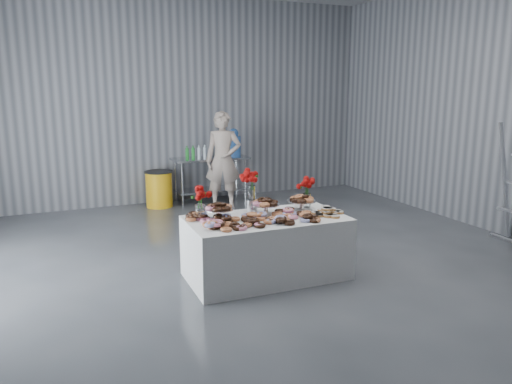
# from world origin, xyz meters

# --- Properties ---
(ground) EXTENTS (9.00, 9.00, 0.00)m
(ground) POSITION_xyz_m (0.00, 0.00, 0.00)
(ground) COLOR #37393E
(ground) RESTS_ON ground
(room_walls) EXTENTS (8.04, 9.04, 4.02)m
(room_walls) POSITION_xyz_m (-0.27, 0.07, 2.64)
(room_walls) COLOR gray
(room_walls) RESTS_ON ground
(display_table) EXTENTS (1.92, 1.04, 0.75)m
(display_table) POSITION_xyz_m (-0.13, -0.00, 0.38)
(display_table) COLOR white
(display_table) RESTS_ON ground
(prep_table) EXTENTS (1.50, 0.60, 0.90)m
(prep_table) POSITION_xyz_m (0.54, 4.10, 0.62)
(prep_table) COLOR silver
(prep_table) RESTS_ON ground
(donut_mounds) EXTENTS (1.82, 0.84, 0.09)m
(donut_mounds) POSITION_xyz_m (-0.13, -0.05, 0.80)
(donut_mounds) COLOR #C07646
(donut_mounds) RESTS_ON display_table
(cake_stand_left) EXTENTS (0.36, 0.36, 0.17)m
(cake_stand_left) POSITION_xyz_m (-0.68, 0.16, 0.89)
(cake_stand_left) COLOR silver
(cake_stand_left) RESTS_ON display_table
(cake_stand_mid) EXTENTS (0.36, 0.36, 0.17)m
(cake_stand_mid) POSITION_xyz_m (-0.08, 0.15, 0.89)
(cake_stand_mid) COLOR silver
(cake_stand_mid) RESTS_ON display_table
(cake_stand_right) EXTENTS (0.36, 0.36, 0.17)m
(cake_stand_right) POSITION_xyz_m (0.42, 0.14, 0.89)
(cake_stand_right) COLOR silver
(cake_stand_right) RESTS_ON display_table
(danish_pile) EXTENTS (0.48, 0.48, 0.11)m
(danish_pile) POSITION_xyz_m (0.61, -0.17, 0.81)
(danish_pile) COLOR silver
(danish_pile) RESTS_ON display_table
(bouquet_left) EXTENTS (0.26, 0.26, 0.42)m
(bouquet_left) POSITION_xyz_m (-0.88, 0.27, 1.05)
(bouquet_left) COLOR white
(bouquet_left) RESTS_ON display_table
(bouquet_right) EXTENTS (0.26, 0.26, 0.42)m
(bouquet_right) POSITION_xyz_m (0.57, 0.28, 1.05)
(bouquet_right) COLOR white
(bouquet_right) RESTS_ON display_table
(bouquet_center) EXTENTS (0.26, 0.26, 0.57)m
(bouquet_center) POSITION_xyz_m (-0.18, 0.35, 1.13)
(bouquet_center) COLOR silver
(bouquet_center) RESTS_ON display_table
(water_jug) EXTENTS (0.28, 0.28, 0.55)m
(water_jug) POSITION_xyz_m (1.04, 4.10, 1.15)
(water_jug) COLOR #3F7BD6
(water_jug) RESTS_ON prep_table
(drink_bottles) EXTENTS (0.54, 0.08, 0.27)m
(drink_bottles) POSITION_xyz_m (0.22, 4.00, 1.04)
(drink_bottles) COLOR #268C33
(drink_bottles) RESTS_ON prep_table
(person) EXTENTS (0.79, 0.66, 1.83)m
(person) POSITION_xyz_m (0.60, 3.52, 0.92)
(person) COLOR #CC8C93
(person) RESTS_ON ground
(trash_barrel) EXTENTS (0.54, 0.54, 0.69)m
(trash_barrel) POSITION_xyz_m (-0.51, 4.10, 0.35)
(trash_barrel) COLOR #EAA913
(trash_barrel) RESTS_ON ground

